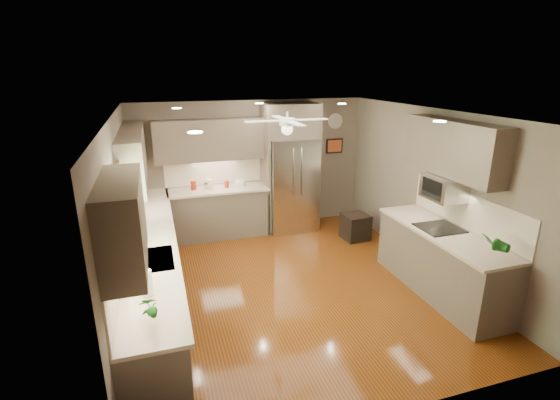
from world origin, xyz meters
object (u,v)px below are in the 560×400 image
canister_b (206,186)px  canister_c (210,184)px  soap_bottle (139,239)px  bowl (240,185)px  canister_a (194,186)px  stool (355,227)px  refrigerator (291,170)px  canister_d (227,184)px  potted_plant_left (148,307)px  paper_towel (147,283)px  potted_plant_right (494,243)px  microwave (444,188)px

canister_b → canister_c: bearing=-1.8°
soap_bottle → bowl: soap_bottle is taller
canister_a → stool: canister_a is taller
canister_b → refrigerator: refrigerator is taller
canister_d → stool: 2.53m
refrigerator → canister_d: bearing=177.6°
canister_a → canister_b: bearing=-8.8°
potted_plant_left → paper_towel: (-0.01, 0.46, -0.01)m
canister_c → soap_bottle: size_ratio=0.96×
refrigerator → soap_bottle: bearing=-141.2°
canister_a → potted_plant_left: (-0.80, -4.02, 0.07)m
potted_plant_right → stool: bearing=94.5°
canister_c → stool: bearing=-20.0°
bowl → refrigerator: 1.02m
canister_c → paper_towel: bearing=-107.5°
canister_a → canister_d: size_ratio=1.27×
bowl → refrigerator: refrigerator is taller
canister_a → potted_plant_right: size_ratio=0.46×
potted_plant_right → canister_d: bearing=122.6°
canister_d → potted_plant_right: bearing=-57.4°
canister_b → canister_d: canister_b is taller
canister_b → potted_plant_right: size_ratio=0.38×
soap_bottle → refrigerator: bearing=38.8°
canister_d → canister_a: bearing=177.1°
soap_bottle → canister_d: bearing=56.4°
canister_c → potted_plant_right: bearing=-54.2°
stool → soap_bottle: bearing=-160.3°
potted_plant_right → microwave: bearing=84.0°
refrigerator → stool: (0.98, -0.88, -0.95)m
canister_a → canister_c: 0.30m
paper_towel → stool: bearing=35.4°
bowl → paper_towel: 3.87m
soap_bottle → paper_towel: (0.09, -1.25, 0.05)m
canister_c → paper_towel: size_ratio=0.63×
canister_b → canister_d: 0.38m
refrigerator → microwave: size_ratio=4.45×
potted_plant_right → bowl: 4.41m
potted_plant_left → paper_towel: potted_plant_left is taller
potted_plant_right → paper_towel: (-3.88, 0.32, -0.04)m
potted_plant_left → canister_a: bearing=78.7°
canister_b → soap_bottle: soap_bottle is taller
canister_a → soap_bottle: bearing=-111.5°
potted_plant_left → paper_towel: bearing=91.2°
potted_plant_left → potted_plant_right: (3.87, 0.14, 0.03)m
canister_c → microwave: size_ratio=0.31×
potted_plant_right → microwave: 1.15m
canister_d → potted_plant_right: (2.46, -3.85, 0.12)m
soap_bottle → potted_plant_right: size_ratio=0.51×
canister_a → stool: (2.83, -0.96, -0.78)m
canister_c → stool: (2.54, -0.93, -0.79)m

